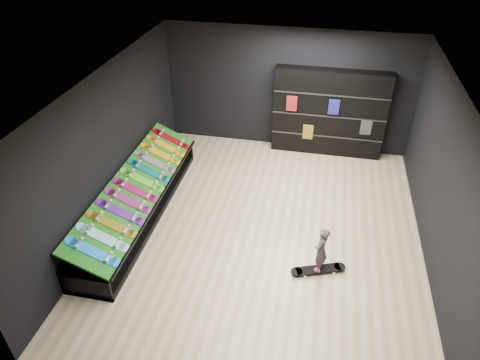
% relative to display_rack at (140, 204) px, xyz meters
% --- Properties ---
extents(floor, '(6.00, 7.00, 0.01)m').
position_rel_display_rack_xyz_m(floor, '(2.55, 0.00, -0.25)').
color(floor, tan).
rests_on(floor, ground).
extents(ceiling, '(6.00, 7.00, 0.01)m').
position_rel_display_rack_xyz_m(ceiling, '(2.55, 0.00, 2.75)').
color(ceiling, white).
rests_on(ceiling, ground).
extents(wall_back, '(6.00, 0.02, 3.00)m').
position_rel_display_rack_xyz_m(wall_back, '(2.55, 3.50, 1.25)').
color(wall_back, black).
rests_on(wall_back, ground).
extents(wall_front, '(6.00, 0.02, 3.00)m').
position_rel_display_rack_xyz_m(wall_front, '(2.55, -3.50, 1.25)').
color(wall_front, black).
rests_on(wall_front, ground).
extents(wall_left, '(0.02, 7.00, 3.00)m').
position_rel_display_rack_xyz_m(wall_left, '(-0.45, 0.00, 1.25)').
color(wall_left, black).
rests_on(wall_left, ground).
extents(wall_right, '(0.02, 7.00, 3.00)m').
position_rel_display_rack_xyz_m(wall_right, '(5.55, 0.00, 1.25)').
color(wall_right, black).
rests_on(wall_right, ground).
extents(display_rack, '(0.90, 4.50, 0.50)m').
position_rel_display_rack_xyz_m(display_rack, '(0.00, 0.00, 0.00)').
color(display_rack, black).
rests_on(display_rack, ground).
extents(turf_ramp, '(0.92, 4.50, 0.46)m').
position_rel_display_rack_xyz_m(turf_ramp, '(0.05, 0.00, 0.46)').
color(turf_ramp, '#11550D').
rests_on(turf_ramp, display_rack).
extents(back_shelving, '(2.68, 0.31, 2.14)m').
position_rel_display_rack_xyz_m(back_shelving, '(3.60, 3.32, 0.82)').
color(back_shelving, black).
rests_on(back_shelving, ground).
extents(floor_skateboard, '(1.00, 0.55, 0.09)m').
position_rel_display_rack_xyz_m(floor_skateboard, '(3.67, -0.90, -0.21)').
color(floor_skateboard, black).
rests_on(floor_skateboard, ground).
extents(child, '(0.20, 0.24, 0.53)m').
position_rel_display_rack_xyz_m(child, '(3.67, -0.90, 0.11)').
color(child, black).
rests_on(child, floor_skateboard).
extents(display_board_0, '(0.93, 0.22, 0.50)m').
position_rel_display_rack_xyz_m(display_board_0, '(0.06, -1.90, 0.49)').
color(display_board_0, blue).
rests_on(display_board_0, turf_ramp).
extents(display_board_1, '(0.93, 0.22, 0.50)m').
position_rel_display_rack_xyz_m(display_board_1, '(0.06, -1.55, 0.49)').
color(display_board_1, '#0CB2E5').
rests_on(display_board_1, turf_ramp).
extents(display_board_2, '(0.93, 0.22, 0.50)m').
position_rel_display_rack_xyz_m(display_board_2, '(0.06, -1.21, 0.49)').
color(display_board_2, yellow).
rests_on(display_board_2, turf_ramp).
extents(display_board_3, '(0.93, 0.22, 0.50)m').
position_rel_display_rack_xyz_m(display_board_3, '(0.06, -0.86, 0.49)').
color(display_board_3, purple).
rests_on(display_board_3, turf_ramp).
extents(display_board_4, '(0.93, 0.22, 0.50)m').
position_rel_display_rack_xyz_m(display_board_4, '(0.06, -0.52, 0.49)').
color(display_board_4, '#2626BF').
rests_on(display_board_4, turf_ramp).
extents(display_board_5, '(0.93, 0.22, 0.50)m').
position_rel_display_rack_xyz_m(display_board_5, '(0.06, -0.17, 0.49)').
color(display_board_5, '#E5198C').
rests_on(display_board_5, turf_ramp).
extents(display_board_6, '(0.93, 0.22, 0.50)m').
position_rel_display_rack_xyz_m(display_board_6, '(0.06, 0.17, 0.49)').
color(display_board_6, green).
rests_on(display_board_6, turf_ramp).
extents(display_board_7, '(0.93, 0.22, 0.50)m').
position_rel_display_rack_xyz_m(display_board_7, '(0.06, 0.52, 0.49)').
color(display_board_7, '#0C8C99').
rests_on(display_board_7, turf_ramp).
extents(display_board_8, '(0.93, 0.22, 0.50)m').
position_rel_display_rack_xyz_m(display_board_8, '(0.06, 0.86, 0.49)').
color(display_board_8, black).
rests_on(display_board_8, turf_ramp).
extents(display_board_9, '(0.93, 0.22, 0.50)m').
position_rel_display_rack_xyz_m(display_board_9, '(0.06, 1.21, 0.49)').
color(display_board_9, yellow).
rests_on(display_board_9, turf_ramp).
extents(display_board_10, '(0.93, 0.22, 0.50)m').
position_rel_display_rack_xyz_m(display_board_10, '(0.06, 1.55, 0.49)').
color(display_board_10, orange).
rests_on(display_board_10, turf_ramp).
extents(display_board_11, '(0.93, 0.22, 0.50)m').
position_rel_display_rack_xyz_m(display_board_11, '(0.06, 1.90, 0.49)').
color(display_board_11, red).
rests_on(display_board_11, turf_ramp).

